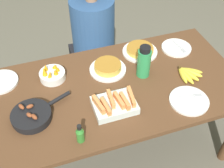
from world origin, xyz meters
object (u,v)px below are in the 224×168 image
object	(u,v)px
banana_bunch	(188,74)
hot_sauce_bottle	(80,134)
fruit_bowl_mango	(52,74)
water_bottle	(144,62)
empty_plate_far_left	(1,82)
frittata_plate_center	(140,50)
empty_plate_near_front	(176,48)
skillet	(32,115)
empty_plate_far_right	(189,101)
person_figure	(94,48)
frittata_plate_side	(108,68)
melon_tray	(115,104)

from	to	relation	value
banana_bunch	hot_sauce_bottle	distance (m)	0.88
fruit_bowl_mango	water_bottle	size ratio (longest dim) A/B	0.74
banana_bunch	empty_plate_far_left	size ratio (longest dim) A/B	0.79
frittata_plate_center	empty_plate_near_front	distance (m)	0.29
skillet	frittata_plate_center	xyz separation A→B (m)	(0.85, 0.38, -0.01)
empty_plate_far_right	hot_sauce_bottle	world-z (taller)	hot_sauce_bottle
water_bottle	person_figure	size ratio (longest dim) A/B	0.19
frittata_plate_side	person_figure	bearing A→B (deg)	85.11
banana_bunch	water_bottle	size ratio (longest dim) A/B	0.79
water_bottle	person_figure	bearing A→B (deg)	104.33
fruit_bowl_mango	melon_tray	bearing A→B (deg)	-51.05
empty_plate_near_front	frittata_plate_center	bearing A→B (deg)	171.02
melon_tray	hot_sauce_bottle	world-z (taller)	hot_sauce_bottle
empty_plate_near_front	hot_sauce_bottle	xyz separation A→B (m)	(-0.90, -0.57, 0.05)
empty_plate_near_front	fruit_bowl_mango	xyz separation A→B (m)	(-0.96, -0.03, 0.03)
melon_tray	hot_sauce_bottle	xyz separation A→B (m)	(-0.25, -0.16, 0.02)
empty_plate_far_right	empty_plate_far_left	bearing A→B (deg)	153.63
empty_plate_far_left	hot_sauce_bottle	world-z (taller)	hot_sauce_bottle
empty_plate_far_left	water_bottle	xyz separation A→B (m)	(0.94, -0.23, 0.10)
banana_bunch	water_bottle	world-z (taller)	water_bottle
skillet	hot_sauce_bottle	bearing A→B (deg)	-69.02
empty_plate_far_left	water_bottle	size ratio (longest dim) A/B	0.99
frittata_plate_side	fruit_bowl_mango	xyz separation A→B (m)	(-0.38, 0.04, 0.01)
banana_bunch	fruit_bowl_mango	xyz separation A→B (m)	(-0.89, 0.27, 0.02)
melon_tray	frittata_plate_side	size ratio (longest dim) A/B	1.01
melon_tray	fruit_bowl_mango	size ratio (longest dim) A/B	1.49
frittata_plate_center	water_bottle	xyz separation A→B (m)	(-0.07, -0.23, 0.09)
banana_bunch	person_figure	xyz separation A→B (m)	(-0.46, 0.78, -0.23)
skillet	empty_plate_far_right	world-z (taller)	skillet
empty_plate_near_front	person_figure	bearing A→B (deg)	137.65
skillet	empty_plate_far_right	xyz separation A→B (m)	(0.95, -0.18, -0.02)
empty_plate_far_right	person_figure	world-z (taller)	person_figure
empty_plate_near_front	hot_sauce_bottle	size ratio (longest dim) A/B	1.72
empty_plate_far_left	hot_sauce_bottle	distance (m)	0.74
frittata_plate_center	empty_plate_far_right	world-z (taller)	frittata_plate_center
empty_plate_near_front	water_bottle	xyz separation A→B (m)	(-0.36, -0.18, 0.10)
empty_plate_far_left	person_figure	world-z (taller)	person_figure
frittata_plate_center	empty_plate_near_front	world-z (taller)	frittata_plate_center
frittata_plate_side	fruit_bowl_mango	world-z (taller)	fruit_bowl_mango
skillet	melon_tray	bearing A→B (deg)	-32.38
melon_tray	water_bottle	world-z (taller)	water_bottle
frittata_plate_center	banana_bunch	bearing A→B (deg)	-57.70
hot_sauce_bottle	empty_plate_near_front	bearing A→B (deg)	32.60
empty_plate_far_right	hot_sauce_bottle	distance (m)	0.72
melon_tray	frittata_plate_center	size ratio (longest dim) A/B	0.99
banana_bunch	frittata_plate_side	bearing A→B (deg)	155.94
frittata_plate_side	banana_bunch	bearing A→B (deg)	-24.06
melon_tray	empty_plate_far_left	world-z (taller)	melon_tray
melon_tray	frittata_plate_side	bearing A→B (deg)	78.87
hot_sauce_bottle	person_figure	world-z (taller)	person_figure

